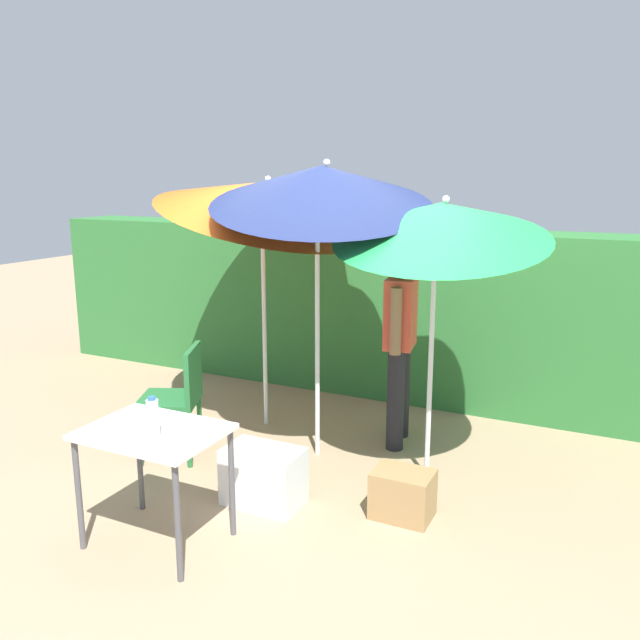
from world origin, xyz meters
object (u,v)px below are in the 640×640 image
(person_vendor, at_px, (400,333))
(bottle_water, at_px, (153,418))
(chair_plastic, at_px, (178,395))
(folding_table, at_px, (154,443))
(umbrella_rainbow, at_px, (322,186))
(umbrella_yellow, at_px, (441,222))
(cooler_box, at_px, (264,476))
(umbrella_orange, at_px, (265,200))
(crate_cardboard, at_px, (403,494))

(person_vendor, height_order, bottle_water, person_vendor)
(person_vendor, distance_m, chair_plastic, 1.82)
(chair_plastic, xyz_separation_m, folding_table, (0.65, -1.03, 0.13))
(person_vendor, bearing_deg, bottle_water, -108.62)
(chair_plastic, bearing_deg, umbrella_rainbow, 28.14)
(umbrella_yellow, height_order, folding_table, umbrella_yellow)
(umbrella_rainbow, xyz_separation_m, cooler_box, (-0.01, -0.88, -1.90))
(person_vendor, bearing_deg, umbrella_orange, -175.25)
(chair_plastic, xyz_separation_m, cooler_box, (0.97, -0.35, -0.32))
(folding_table, bearing_deg, umbrella_rainbow, 77.71)
(umbrella_rainbow, height_order, umbrella_orange, umbrella_rainbow)
(umbrella_orange, relative_size, crate_cardboard, 6.27)
(umbrella_yellow, xyz_separation_m, folding_table, (-1.23, -1.54, -1.23))
(umbrella_rainbow, distance_m, chair_plastic, 1.94)
(chair_plastic, relative_size, cooler_box, 1.71)
(chair_plastic, bearing_deg, cooler_box, -19.80)
(umbrella_rainbow, xyz_separation_m, chair_plastic, (-0.98, -0.53, -1.58))
(umbrella_orange, distance_m, person_vendor, 1.57)
(umbrella_yellow, bearing_deg, bottle_water, -125.33)
(cooler_box, bearing_deg, bottle_water, -107.94)
(umbrella_rainbow, distance_m, umbrella_yellow, 0.92)
(umbrella_orange, bearing_deg, chair_plastic, -106.26)
(umbrella_rainbow, bearing_deg, folding_table, -102.29)
(umbrella_yellow, distance_m, person_vendor, 1.14)
(umbrella_rainbow, bearing_deg, crate_cardboard, -35.56)
(umbrella_rainbow, relative_size, folding_table, 3.13)
(person_vendor, relative_size, bottle_water, 7.83)
(umbrella_rainbow, distance_m, bottle_water, 2.09)
(umbrella_orange, bearing_deg, folding_table, -79.08)
(umbrella_orange, distance_m, umbrella_yellow, 1.67)
(umbrella_rainbow, bearing_deg, umbrella_yellow, -1.06)
(bottle_water, bearing_deg, umbrella_yellow, 54.67)
(umbrella_orange, height_order, bottle_water, umbrella_orange)
(umbrella_rainbow, bearing_deg, umbrella_orange, 151.16)
(person_vendor, distance_m, folding_table, 2.22)
(chair_plastic, bearing_deg, bottle_water, -57.04)
(person_vendor, bearing_deg, folding_table, -111.32)
(umbrella_orange, relative_size, bottle_water, 9.95)
(chair_plastic, bearing_deg, person_vendor, 35.18)
(umbrella_yellow, xyz_separation_m, chair_plastic, (-1.88, -0.51, -1.35))
(crate_cardboard, bearing_deg, chair_plastic, 176.67)
(crate_cardboard, relative_size, bottle_water, 1.59)
(crate_cardboard, xyz_separation_m, folding_table, (-1.23, -0.92, 0.48))
(umbrella_rainbow, height_order, crate_cardboard, umbrella_rainbow)
(chair_plastic, relative_size, folding_table, 1.11)
(umbrella_yellow, height_order, cooler_box, umbrella_yellow)
(umbrella_rainbow, height_order, person_vendor, umbrella_rainbow)
(person_vendor, bearing_deg, umbrella_yellow, -49.51)
(person_vendor, relative_size, crate_cardboard, 4.93)
(umbrella_yellow, relative_size, folding_table, 2.73)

